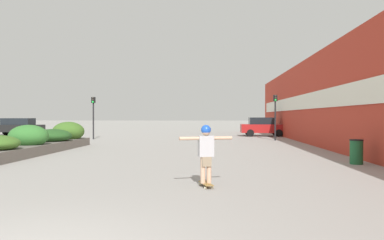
{
  "coord_description": "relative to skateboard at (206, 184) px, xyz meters",
  "views": [
    {
      "loc": [
        2.37,
        -4.41,
        1.75
      ],
      "look_at": [
        1.41,
        11.7,
        1.59
      ],
      "focal_mm": 35.0,
      "sensor_mm": 36.0,
      "label": 1
    }
  ],
  "objects": [
    {
      "name": "traffic_light_left",
      "position": [
        -8.98,
        18.71,
        2.14
      ],
      "size": [
        0.28,
        0.3,
        3.21
      ],
      "color": "black",
      "rests_on": "ground_plane"
    },
    {
      "name": "traffic_light_right",
      "position": [
        4.61,
        18.07,
        2.19
      ],
      "size": [
        0.28,
        0.3,
        3.29
      ],
      "color": "black",
      "rests_on": "ground_plane"
    },
    {
      "name": "planter_box",
      "position": [
        -8.28,
        7.88,
        0.48
      ],
      "size": [
        2.0,
        11.55,
        1.43
      ],
      "color": "#605B54",
      "rests_on": "ground_plane"
    },
    {
      "name": "car_center_right",
      "position": [
        -17.77,
        23.83,
        0.75
      ],
      "size": [
        4.67,
        1.85,
        1.57
      ],
      "rotation": [
        0.0,
        0.0,
        1.57
      ],
      "color": "black",
      "rests_on": "ground_plane"
    },
    {
      "name": "car_center_left",
      "position": [
        4.47,
        23.96,
        0.77
      ],
      "size": [
        3.91,
        1.98,
        1.64
      ],
      "rotation": [
        0.0,
        0.0,
        -1.57
      ],
      "color": "maroon",
      "rests_on": "ground_plane"
    },
    {
      "name": "car_leftmost",
      "position": [
        14.66,
        24.0,
        0.79
      ],
      "size": [
        4.24,
        1.88,
        1.67
      ],
      "rotation": [
        0.0,
        0.0,
        -1.57
      ],
      "color": "slate",
      "rests_on": "ground_plane"
    },
    {
      "name": "trash_bin",
      "position": [
        5.38,
        4.74,
        0.38
      ],
      "size": [
        0.48,
        0.48,
        0.9
      ],
      "color": "#1E5B33",
      "rests_on": "ground_plane"
    },
    {
      "name": "skateboard",
      "position": [
        0.0,
        0.0,
        0.0
      ],
      "size": [
        0.41,
        0.76,
        0.1
      ],
      "rotation": [
        0.0,
        0.0,
        0.3
      ],
      "color": "olive",
      "rests_on": "ground_plane"
    },
    {
      "name": "building_wall_right",
      "position": [
        6.34,
        11.43,
        2.63
      ],
      "size": [
        0.67,
        45.61,
        5.41
      ],
      "color": "#B23323",
      "rests_on": "ground_plane"
    },
    {
      "name": "skateboarder",
      "position": [
        0.0,
        0.0,
        0.9
      ],
      "size": [
        1.31,
        0.48,
        1.44
      ],
      "rotation": [
        0.0,
        0.0,
        0.3
      ],
      "color": "tan",
      "rests_on": "skateboard"
    }
  ]
}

